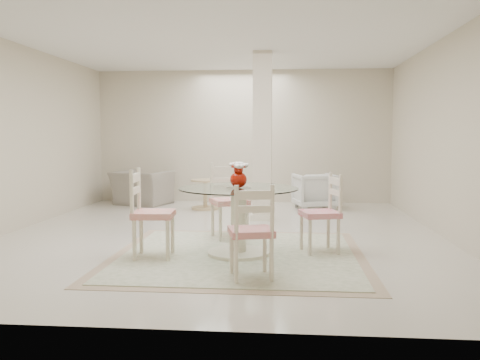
# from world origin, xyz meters

# --- Properties ---
(ground) EXTENTS (7.00, 7.00, 0.00)m
(ground) POSITION_xyz_m (0.00, 0.00, 0.00)
(ground) COLOR silver
(ground) RESTS_ON ground
(room_shell) EXTENTS (6.02, 7.02, 2.71)m
(room_shell) POSITION_xyz_m (0.00, 0.00, 1.86)
(room_shell) COLOR beige
(room_shell) RESTS_ON ground
(column) EXTENTS (0.30, 0.30, 2.70)m
(column) POSITION_xyz_m (0.50, 1.30, 1.35)
(column) COLOR beige
(column) RESTS_ON ground
(area_rug) EXTENTS (2.86, 2.86, 0.02)m
(area_rug) POSITION_xyz_m (0.34, -1.24, 0.01)
(area_rug) COLOR tan
(area_rug) RESTS_ON ground
(dining_table) EXTENTS (1.35, 1.35, 0.78)m
(dining_table) POSITION_xyz_m (0.34, -1.24, 0.40)
(dining_table) COLOR #EAE6C1
(dining_table) RESTS_ON ground
(red_vase) EXTENTS (0.22, 0.21, 0.29)m
(red_vase) POSITION_xyz_m (0.34, -1.24, 0.92)
(red_vase) COLOR #A71305
(red_vase) RESTS_ON dining_table
(dining_chair_east) EXTENTS (0.50, 0.50, 1.03)m
(dining_chair_east) POSITION_xyz_m (1.33, -1.02, 0.54)
(dining_chair_east) COLOR beige
(dining_chair_east) RESTS_ON ground
(dining_chair_north) EXTENTS (0.59, 0.59, 1.11)m
(dining_chair_north) POSITION_xyz_m (0.11, -0.25, 0.58)
(dining_chair_north) COLOR beige
(dining_chair_north) RESTS_ON ground
(dining_chair_west) EXTENTS (0.47, 0.47, 1.10)m
(dining_chair_west) POSITION_xyz_m (-0.66, -1.45, 0.58)
(dining_chair_west) COLOR #EFE5C5
(dining_chair_west) RESTS_ON ground
(dining_chair_south) EXTENTS (0.49, 0.49, 1.01)m
(dining_chair_south) POSITION_xyz_m (0.56, -2.23, 0.53)
(dining_chair_south) COLOR #F0E2C5
(dining_chair_south) RESTS_ON ground
(recliner_taupe) EXTENTS (1.25, 1.16, 0.66)m
(recliner_taupe) POSITION_xyz_m (-1.97, 2.93, 0.33)
(recliner_taupe) COLOR gray
(recliner_taupe) RESTS_ON ground
(armchair_white) EXTENTS (0.87, 0.88, 0.67)m
(armchair_white) POSITION_xyz_m (1.42, 2.62, 0.33)
(armchair_white) COLOR white
(armchair_white) RESTS_ON ground
(side_table) EXTENTS (0.53, 0.53, 0.55)m
(side_table) POSITION_xyz_m (-0.61, 2.37, 0.26)
(side_table) COLOR tan
(side_table) RESTS_ON ground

